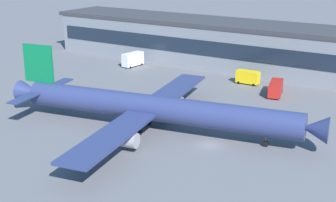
% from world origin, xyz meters
% --- Properties ---
extents(ground_plane, '(600.00, 600.00, 0.00)m').
position_xyz_m(ground_plane, '(0.00, 0.00, 0.00)').
color(ground_plane, slate).
extents(terminal_building, '(168.73, 19.72, 13.38)m').
position_xyz_m(terminal_building, '(0.00, 57.80, 6.71)').
color(terminal_building, gray).
rests_on(terminal_building, ground_plane).
extents(airliner, '(63.72, 55.30, 15.09)m').
position_xyz_m(airliner, '(-13.03, 0.60, 4.57)').
color(airliner, navy).
rests_on(airliner, ground_plane).
extents(stair_truck, '(6.05, 2.57, 3.55)m').
position_xyz_m(stair_truck, '(-10.55, 41.58, 1.98)').
color(stair_truck, yellow).
rests_on(stair_truck, ground_plane).
extents(fuel_truck, '(4.76, 8.83, 3.35)m').
position_xyz_m(fuel_truck, '(-0.87, 35.64, 1.88)').
color(fuel_truck, red).
rests_on(fuel_truck, ground_plane).
extents(catering_truck, '(3.37, 7.44, 4.15)m').
position_xyz_m(catering_truck, '(-48.04, 41.22, 2.29)').
color(catering_truck, white).
rests_on(catering_truck, ground_plane).
extents(traffic_cone_0, '(0.54, 0.54, 0.68)m').
position_xyz_m(traffic_cone_0, '(-17.32, -12.88, 0.34)').
color(traffic_cone_0, '#F2590C').
rests_on(traffic_cone_0, ground_plane).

